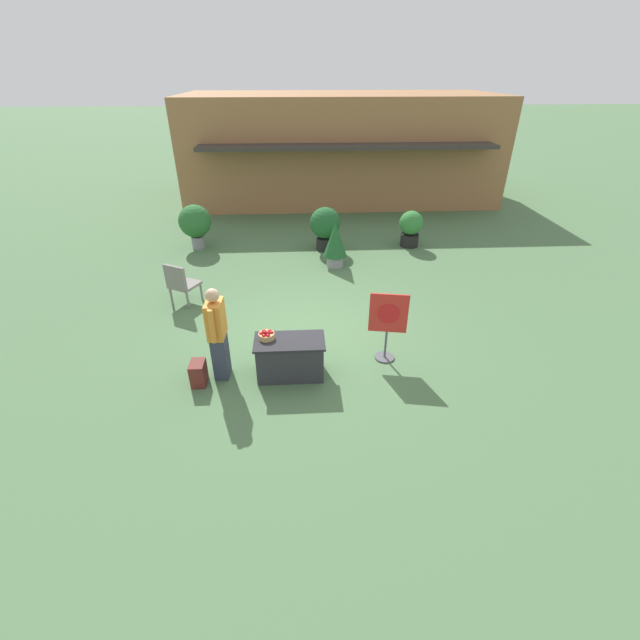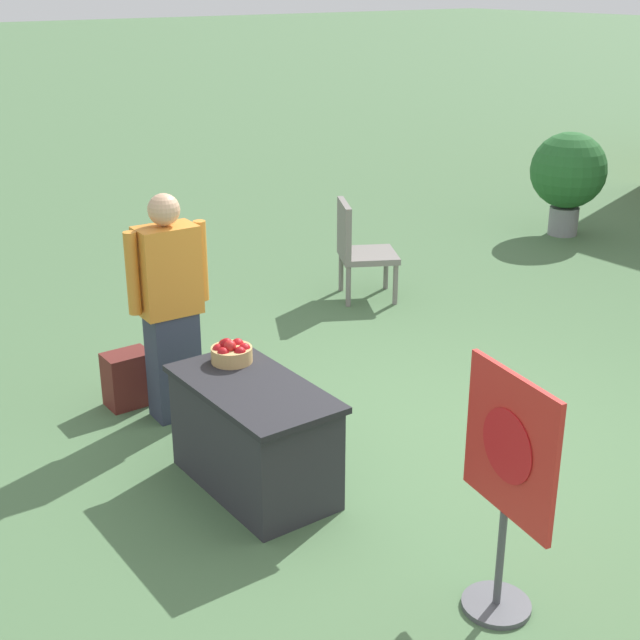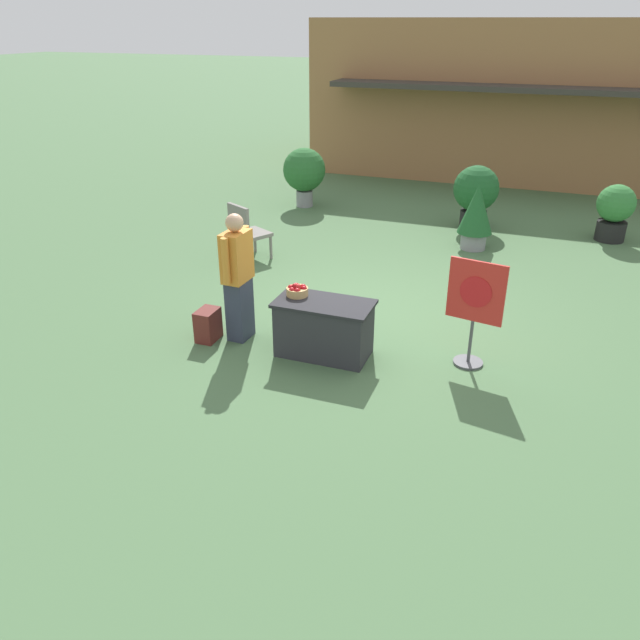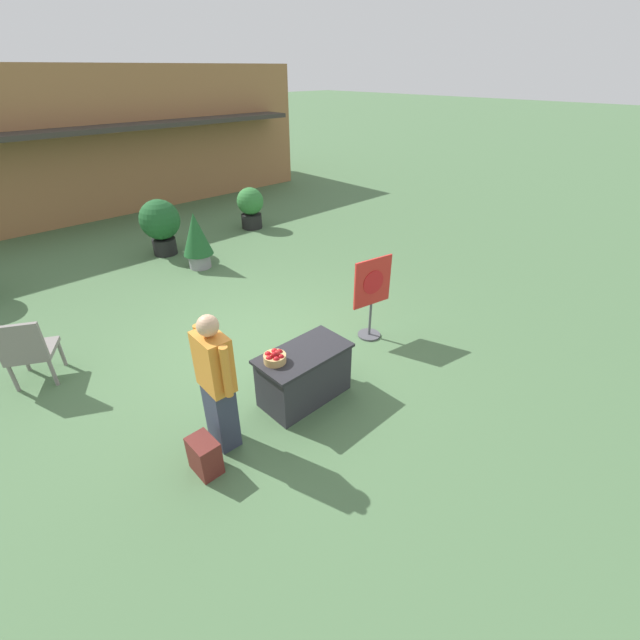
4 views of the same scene
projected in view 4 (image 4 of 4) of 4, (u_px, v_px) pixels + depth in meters
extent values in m
plane|color=#4C7047|center=(265.00, 349.00, 6.55)|extent=(120.00, 120.00, 0.00)
cube|color=#9E6B42|center=(94.00, 135.00, 13.26)|extent=(11.76, 4.83, 3.82)
cube|color=#38332D|center=(128.00, 127.00, 11.24)|extent=(9.99, 0.90, 0.12)
cube|color=#2D2D33|center=(304.00, 376.00, 5.44)|extent=(1.12, 0.59, 0.67)
cube|color=#242428|center=(304.00, 353.00, 5.25)|extent=(1.19, 0.63, 0.04)
cylinder|color=tan|center=(275.00, 358.00, 5.04)|extent=(0.27, 0.27, 0.10)
sphere|color=#A30F14|center=(280.00, 352.00, 5.08)|extent=(0.08, 0.08, 0.08)
sphere|color=red|center=(275.00, 352.00, 5.09)|extent=(0.08, 0.08, 0.08)
sphere|color=red|center=(268.00, 355.00, 5.04)|extent=(0.08, 0.08, 0.08)
sphere|color=red|center=(269.00, 359.00, 4.97)|extent=(0.08, 0.08, 0.08)
sphere|color=red|center=(276.00, 360.00, 4.95)|extent=(0.08, 0.08, 0.08)
sphere|color=red|center=(281.00, 357.00, 4.99)|extent=(0.08, 0.08, 0.08)
sphere|color=#A30F14|center=(274.00, 355.00, 4.98)|extent=(0.08, 0.08, 0.08)
sphere|color=red|center=(277.00, 353.00, 5.00)|extent=(0.08, 0.08, 0.08)
cube|color=#33384C|center=(222.00, 415.00, 4.73)|extent=(0.25, 0.35, 0.81)
cube|color=orange|center=(213.00, 362.00, 4.36)|extent=(0.28, 0.43, 0.64)
sphere|color=tan|center=(208.00, 326.00, 4.14)|extent=(0.22, 0.22, 0.22)
cylinder|color=orange|center=(201.00, 349.00, 4.52)|extent=(0.09, 0.09, 0.59)
cylinder|color=orange|center=(226.00, 372.00, 4.18)|extent=(0.09, 0.09, 0.59)
cube|color=maroon|center=(205.00, 456.00, 4.48)|extent=(0.24, 0.34, 0.42)
cylinder|color=#4C4C51|center=(369.00, 335.00, 6.87)|extent=(0.36, 0.36, 0.03)
cylinder|color=#4C4C51|center=(370.00, 319.00, 6.72)|extent=(0.04, 0.04, 0.55)
cube|color=red|center=(373.00, 282.00, 6.39)|extent=(0.67, 0.15, 0.75)
cylinder|color=red|center=(373.00, 282.00, 6.37)|extent=(0.37, 0.07, 0.38)
cylinder|color=gray|center=(25.00, 358.00, 5.99)|extent=(0.05, 0.05, 0.41)
cylinder|color=gray|center=(62.00, 353.00, 6.10)|extent=(0.05, 0.05, 0.41)
cylinder|color=gray|center=(14.00, 378.00, 5.60)|extent=(0.05, 0.05, 0.41)
cylinder|color=gray|center=(53.00, 373.00, 5.71)|extent=(0.05, 0.05, 0.41)
cube|color=gray|center=(33.00, 351.00, 5.73)|extent=(0.75, 0.75, 0.06)
cube|color=gray|center=(19.00, 343.00, 5.38)|extent=(0.51, 0.31, 0.52)
cylinder|color=gray|center=(200.00, 260.00, 9.15)|extent=(0.45, 0.45, 0.30)
cone|color=#1E5628|center=(196.00, 234.00, 8.85)|extent=(0.62, 0.62, 0.88)
cylinder|color=black|center=(252.00, 221.00, 11.39)|extent=(0.53, 0.53, 0.37)
sphere|color=#337A38|center=(250.00, 201.00, 11.12)|extent=(0.69, 0.69, 0.69)
cylinder|color=black|center=(165.00, 246.00, 9.79)|extent=(0.52, 0.52, 0.36)
sphere|color=#1E5628|center=(160.00, 220.00, 9.48)|extent=(0.88, 0.88, 0.88)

